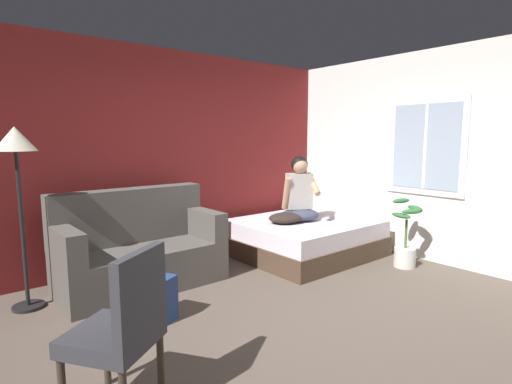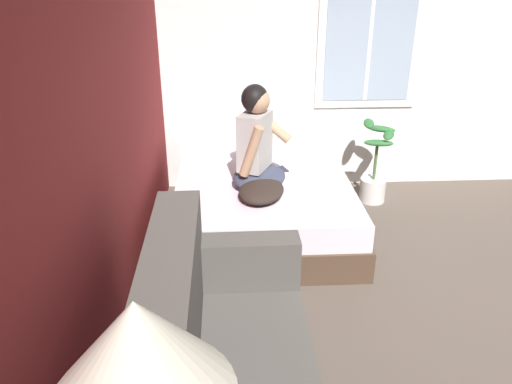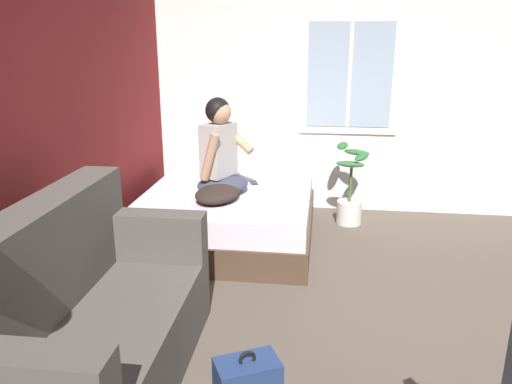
% 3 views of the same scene
% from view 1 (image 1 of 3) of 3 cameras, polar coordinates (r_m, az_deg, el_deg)
% --- Properties ---
extents(ground_plane, '(40.00, 40.00, 0.00)m').
position_cam_1_polar(ground_plane, '(3.51, 5.89, -19.36)').
color(ground_plane, brown).
extents(wall_back_accent, '(10.44, 0.16, 2.70)m').
position_cam_1_polar(wall_back_accent, '(5.25, -14.24, 4.82)').
color(wall_back_accent, maroon).
rests_on(wall_back_accent, ground).
extents(wall_side_with_window, '(0.19, 6.37, 2.70)m').
position_cam_1_polar(wall_side_with_window, '(5.50, 27.11, 4.34)').
color(wall_side_with_window, silver).
rests_on(wall_side_with_window, ground).
extents(bed, '(1.78, 1.57, 0.48)m').
position_cam_1_polar(bed, '(5.56, 6.99, -6.49)').
color(bed, '#4C3828').
rests_on(bed, ground).
extents(couch, '(1.71, 0.84, 1.04)m').
position_cam_1_polar(couch, '(4.55, -16.36, -7.92)').
color(couch, '#514C47').
rests_on(couch, ground).
extents(side_chair, '(0.64, 0.64, 0.98)m').
position_cam_1_polar(side_chair, '(2.53, -18.58, -17.62)').
color(side_chair, '#382D23').
rests_on(side_chair, ground).
extents(person_seated, '(0.66, 0.62, 0.88)m').
position_cam_1_polar(person_seated, '(5.44, 6.23, -0.34)').
color(person_seated, '#383D51').
rests_on(person_seated, bed).
extents(backpack, '(0.33, 0.35, 0.46)m').
position_cam_1_polar(backpack, '(3.74, -13.88, -14.55)').
color(backpack, navy).
rests_on(backpack, ground).
extents(throw_pillow, '(0.56, 0.47, 0.14)m').
position_cam_1_polar(throw_pillow, '(5.29, 4.32, -3.70)').
color(throw_pillow, '#2D231E').
rests_on(throw_pillow, bed).
extents(cell_phone, '(0.16, 0.11, 0.01)m').
position_cam_1_polar(cell_phone, '(5.58, 10.59, -3.87)').
color(cell_phone, black).
rests_on(cell_phone, bed).
extents(floor_lamp, '(0.36, 0.36, 1.70)m').
position_cam_1_polar(floor_lamp, '(4.20, -31.03, 4.34)').
color(floor_lamp, black).
rests_on(floor_lamp, ground).
extents(potted_plant, '(0.39, 0.37, 0.85)m').
position_cam_1_polar(potted_plant, '(5.32, 20.58, -6.86)').
color(potted_plant, silver).
rests_on(potted_plant, ground).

